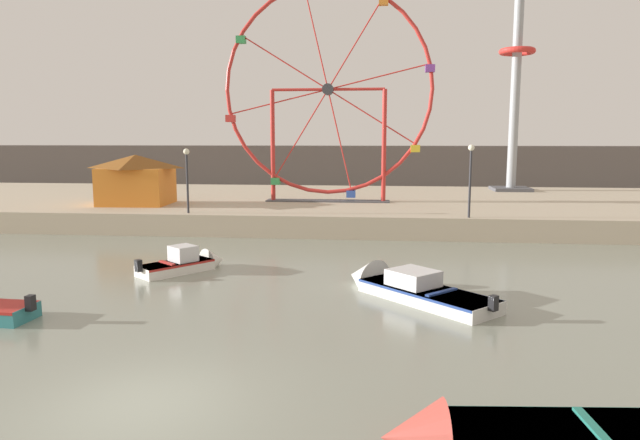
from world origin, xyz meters
TOP-DOWN VIEW (x-y plane):
  - ground_plane at (0.00, 0.00)m, footprint 240.00×240.00m
  - quay_promenade at (0.00, 28.35)m, footprint 110.00×19.39m
  - distant_town_skyline at (0.00, 46.89)m, footprint 140.00×3.00m
  - motorboat_faded_red at (6.66, -0.99)m, footprint 5.18×1.78m
  - motorboat_pale_grey at (5.27, 8.61)m, footprint 5.28×5.36m
  - motorboat_white_red_stripe at (-2.84, 11.22)m, footprint 3.15×3.50m
  - ferris_wheel_red_frame at (1.35, 25.77)m, footprint 12.95×1.20m
  - drop_tower_steel_tower at (14.63, 34.85)m, footprint 2.80×2.80m
  - carnival_booth_orange_canopy at (-10.02, 23.01)m, footprint 4.45×3.85m
  - promenade_lamp_near at (9.11, 19.15)m, footprint 0.32×0.32m
  - promenade_lamp_far at (-5.60, 19.39)m, footprint 0.32×0.32m

SIDE VIEW (x-z plane):
  - ground_plane at x=0.00m, z-range 0.00..0.00m
  - motorboat_faded_red at x=6.66m, z-range -0.42..0.91m
  - motorboat_pale_grey at x=5.27m, z-range -0.48..1.04m
  - motorboat_white_red_stripe at x=-2.84m, z-range -0.37..0.98m
  - quay_promenade at x=0.00m, z-range 0.00..1.18m
  - distant_town_skyline at x=0.00m, z-range 0.00..4.40m
  - carnival_booth_orange_canopy at x=-10.02m, z-range 1.24..4.23m
  - promenade_lamp_far at x=-5.60m, z-range 1.74..5.18m
  - promenade_lamp_near at x=9.11m, z-range 1.76..5.43m
  - ferris_wheel_red_frame at x=1.35m, z-range 1.21..14.63m
  - drop_tower_steel_tower at x=14.63m, z-range 0.91..16.26m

